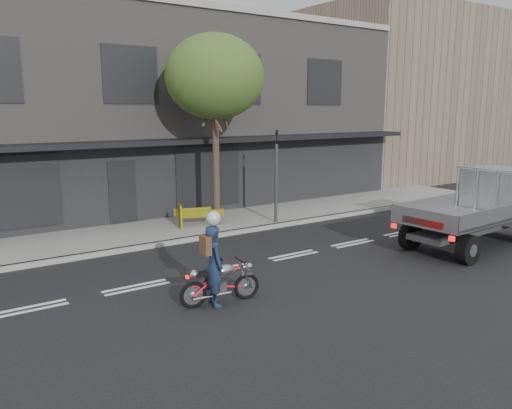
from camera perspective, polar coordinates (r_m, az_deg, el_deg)
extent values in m
plane|color=black|center=(13.45, -3.85, -7.45)|extent=(80.00, 80.00, 0.00)
cube|color=gray|center=(17.51, -11.59, -3.07)|extent=(32.00, 3.20, 0.15)
cube|color=gray|center=(16.08, -9.40, -4.23)|extent=(32.00, 0.20, 0.15)
cube|color=slate|center=(23.27, -18.26, 9.77)|extent=(26.00, 10.00, 8.00)
cube|color=brown|center=(34.58, 16.17, 11.72)|extent=(14.00, 10.00, 10.00)
cylinder|color=#382B21|center=(17.65, -4.58, 3.59)|extent=(0.24, 0.24, 4.00)
ellipsoid|color=#3F5A21|center=(17.54, -4.74, 14.35)|extent=(3.40, 3.40, 2.89)
cylinder|color=#2D2D30|center=(18.08, 2.31, 2.19)|extent=(0.12, 0.12, 3.00)
imported|color=black|center=(17.90, 2.36, 7.74)|extent=(0.08, 0.10, 0.50)
torus|color=black|center=(10.96, -7.18, -10.23)|extent=(0.61, 0.18, 0.61)
torus|color=black|center=(11.38, -1.09, -9.34)|extent=(0.61, 0.18, 0.61)
cube|color=#2D2D30|center=(11.11, -4.31, -9.36)|extent=(0.34, 0.26, 0.25)
ellipsoid|color=#B5B5B9|center=(11.04, -3.63, -7.47)|extent=(0.53, 0.35, 0.25)
cube|color=black|center=(10.90, -5.77, -7.85)|extent=(0.51, 0.28, 0.08)
cylinder|color=black|center=(11.12, -1.88, -6.38)|extent=(0.11, 0.54, 0.03)
imported|color=#17253F|center=(10.89, -4.80, -6.94)|extent=(0.52, 0.71, 1.79)
cylinder|color=black|center=(14.96, 23.07, -4.75)|extent=(0.85, 0.35, 0.84)
cylinder|color=black|center=(15.93, 17.26, -3.45)|extent=(0.85, 0.35, 0.84)
cylinder|color=black|center=(18.84, 23.56, -1.70)|extent=(0.85, 0.35, 0.84)
cube|color=#2D2D30|center=(16.85, 23.40, -2.44)|extent=(5.12, 1.38, 0.15)
cube|color=#B6B7BC|center=(18.18, 26.28, 1.08)|extent=(1.98, 2.08, 1.65)
cube|color=black|center=(18.11, 26.41, 2.55)|extent=(1.75, 1.96, 0.61)
cube|color=#9A999E|center=(15.98, 21.83, -1.51)|extent=(3.42, 2.33, 0.11)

